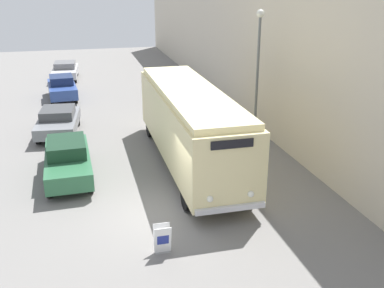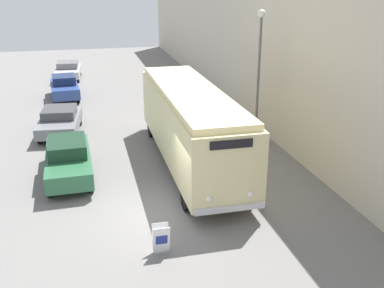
% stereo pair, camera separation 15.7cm
% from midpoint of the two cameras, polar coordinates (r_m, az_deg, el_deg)
% --- Properties ---
extents(ground_plane, '(80.00, 80.00, 0.00)m').
position_cam_midpoint_polar(ground_plane, '(16.03, -2.99, -8.69)').
color(ground_plane, slate).
extents(building_wall_right, '(0.30, 60.00, 8.09)m').
position_cam_midpoint_polar(building_wall_right, '(25.80, 7.70, 11.90)').
color(building_wall_right, beige).
rests_on(building_wall_right, ground_plane).
extents(vintage_bus, '(2.56, 11.03, 3.38)m').
position_cam_midpoint_polar(vintage_bus, '(19.35, 0.05, 2.74)').
color(vintage_bus, black).
rests_on(vintage_bus, ground_plane).
extents(sign_board, '(0.51, 0.34, 0.91)m').
position_cam_midpoint_polar(sign_board, '(13.74, -3.61, -11.98)').
color(sign_board, gray).
rests_on(sign_board, ground_plane).
extents(streetlamp, '(0.36, 0.36, 6.46)m').
position_cam_midpoint_polar(streetlamp, '(21.24, 8.75, 10.41)').
color(streetlamp, '#595E60').
rests_on(streetlamp, ground_plane).
extents(parked_car_near, '(1.89, 4.75, 1.57)m').
position_cam_midpoint_polar(parked_car_near, '(19.11, -15.21, -1.79)').
color(parked_car_near, black).
rests_on(parked_car_near, ground_plane).
extents(parked_car_mid, '(2.35, 4.41, 1.36)m').
position_cam_midpoint_polar(parked_car_mid, '(24.66, -16.25, 2.90)').
color(parked_car_mid, black).
rests_on(parked_car_mid, ground_plane).
extents(parked_car_far, '(2.06, 4.30, 1.56)m').
position_cam_midpoint_polar(parked_car_far, '(31.90, -15.75, 6.97)').
color(parked_car_far, black).
rests_on(parked_car_far, ground_plane).
extents(parked_car_distant, '(2.12, 4.39, 1.38)m').
position_cam_midpoint_polar(parked_car_distant, '(38.24, -15.34, 9.05)').
color(parked_car_distant, black).
rests_on(parked_car_distant, ground_plane).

